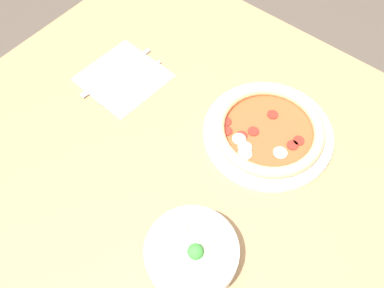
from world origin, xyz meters
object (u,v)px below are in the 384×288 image
object	(u,v)px
fork	(132,81)
bowl	(192,252)
knife	(119,70)
pizza	(268,131)

from	to	relation	value
fork	bowl	bearing A→B (deg)	63.64
bowl	knife	size ratio (longest dim) A/B	0.82
bowl	fork	distance (m)	0.47
knife	pizza	bearing A→B (deg)	106.43
bowl	pizza	bearing A→B (deg)	-82.30
pizza	fork	distance (m)	0.37
bowl	fork	world-z (taller)	bowl
bowl	fork	xyz separation A→B (m)	(0.40, -0.25, -0.02)
pizza	bowl	distance (m)	0.34
pizza	fork	size ratio (longest dim) A/B	1.54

